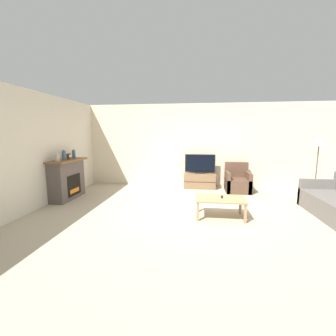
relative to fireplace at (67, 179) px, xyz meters
The scene contains 14 objects.
ground_plane 3.48m from the fireplace, ahead, with size 24.00×24.00×0.00m, color tan.
wall_back 4.01m from the fireplace, 30.09° to the left, with size 12.00×0.06×2.70m.
wall_left 0.99m from the fireplace, 113.70° to the right, with size 0.06×12.00×2.70m.
fireplace is the anchor object (origin of this frame).
mantel_vase_left 0.72m from the fireplace, 87.43° to the right, with size 0.11×0.11×0.21m.
mantel_vase_centre_left 0.65m from the fireplace, 79.82° to the right, with size 0.09×0.09×0.27m.
mantel_vase_right 0.74m from the fireplace, 87.43° to the left, with size 0.09×0.09×0.25m.
mantel_clock 0.61m from the fireplace, 81.98° to the left, with size 0.08×0.11×0.15m.
tv_stand 3.92m from the fireplace, 25.46° to the left, with size 1.00×0.44×0.48m.
tv 3.92m from the fireplace, 25.43° to the left, with size 0.95×0.18×0.61m.
armchair 4.88m from the fireplace, 17.00° to the left, with size 0.70×0.76×0.86m.
coffee_table 4.04m from the fireplace, 12.11° to the right, with size 1.00×0.62×0.41m.
remote 4.06m from the fireplace, 11.03° to the right, with size 0.06×0.15×0.02m.
floor_lamp 6.62m from the fireplace, ahead, with size 0.38×0.38×1.65m.
Camera 1 is at (0.07, -4.96, 1.74)m, focal length 24.00 mm.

